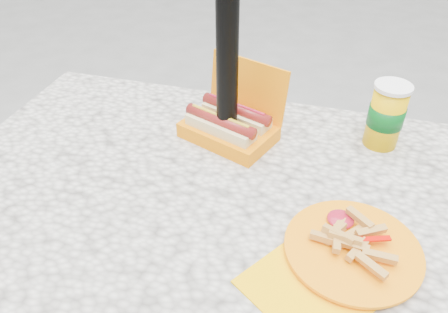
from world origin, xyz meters
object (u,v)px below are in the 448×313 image
(umbrella_pole, at_px, (228,1))
(fries_plate, at_px, (349,250))
(hotdog_box, at_px, (230,124))
(soda_cup, at_px, (386,115))

(umbrella_pole, bearing_deg, fries_plate, -42.54)
(hotdog_box, distance_m, fries_plate, 0.44)
(umbrella_pole, distance_m, fries_plate, 0.54)
(hotdog_box, xyz_separation_m, soda_cup, (0.36, 0.07, 0.04))
(fries_plate, relative_size, soda_cup, 2.19)
(umbrella_pole, bearing_deg, hotdog_box, 88.63)
(hotdog_box, distance_m, soda_cup, 0.37)
(umbrella_pole, height_order, fries_plate, umbrella_pole)
(umbrella_pole, distance_m, soda_cup, 0.46)
(umbrella_pole, height_order, hotdog_box, umbrella_pole)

